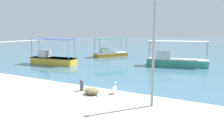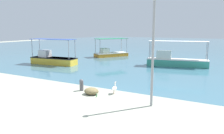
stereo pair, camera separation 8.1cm
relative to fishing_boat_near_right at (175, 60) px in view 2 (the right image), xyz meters
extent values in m
plane|color=#999C8B|center=(-2.14, -15.15, -0.69)|extent=(120.00, 120.00, 0.00)
cube|color=#3D697D|center=(-2.14, 32.85, -0.69)|extent=(110.00, 90.00, 0.00)
cube|color=teal|center=(0.21, 0.04, -0.27)|extent=(6.91, 2.71, 0.84)
cube|color=silver|center=(0.21, 0.04, 0.11)|extent=(6.96, 2.75, 0.08)
cylinder|color=#99999E|center=(3.17, 1.23, 1.16)|extent=(0.08, 0.08, 2.02)
cylinder|color=#99999E|center=(3.40, 0.00, 1.16)|extent=(0.08, 0.08, 2.02)
cylinder|color=#99999E|center=(-2.98, 0.08, 1.16)|extent=(0.08, 0.08, 2.02)
cylinder|color=#99999E|center=(-2.75, -1.15, 1.16)|extent=(0.08, 0.08, 2.02)
cube|color=silver|center=(0.21, 0.04, 2.19)|extent=(6.74, 2.77, 0.05)
cube|color=silver|center=(-1.29, -0.24, 0.61)|extent=(1.81, 1.33, 0.92)
cube|color=orange|center=(-10.84, 4.35, -0.40)|extent=(4.41, 5.37, 0.58)
cube|color=silver|center=(-10.84, 4.35, -0.14)|extent=(4.47, 5.43, 0.08)
cylinder|color=#99999E|center=(-10.27, 6.76, 0.97)|extent=(0.08, 0.08, 2.16)
cylinder|color=#99999E|center=(-8.87, 5.86, 0.97)|extent=(0.08, 0.08, 2.16)
cylinder|color=#99999E|center=(-12.81, 2.85, 0.97)|extent=(0.08, 0.08, 2.16)
cylinder|color=#99999E|center=(-11.40, 1.94, 0.97)|extent=(0.08, 0.08, 2.16)
cube|color=#1D7249|center=(-10.84, 4.35, 2.08)|extent=(4.39, 5.26, 0.05)
cube|color=beige|center=(-11.47, 3.38, 0.27)|extent=(1.71, 1.64, 0.75)
cube|color=gold|center=(-13.34, -5.69, -0.27)|extent=(5.94, 2.19, 0.84)
cube|color=black|center=(-13.34, -5.69, 0.11)|extent=(5.98, 2.23, 0.08)
cylinder|color=#99999E|center=(-10.77, -4.74, 1.24)|extent=(0.08, 0.08, 2.18)
cylinder|color=#99999E|center=(-10.63, -6.09, 1.24)|extent=(0.08, 0.08, 2.18)
cylinder|color=#99999E|center=(-16.05, -5.28, 1.24)|extent=(0.08, 0.08, 2.18)
cylinder|color=#99999E|center=(-15.91, -6.63, 1.24)|extent=(0.08, 0.08, 2.18)
cube|color=#2F4897|center=(-13.34, -5.69, 2.36)|extent=(5.75, 2.27, 0.05)
cube|color=silver|center=(-14.64, -5.82, 0.57)|extent=(1.31, 1.24, 0.83)
cylinder|color=#E0997A|center=(-1.15, -13.00, -0.58)|extent=(0.03, 0.03, 0.22)
cylinder|color=#E0997A|center=(-1.05, -12.99, -0.58)|extent=(0.03, 0.03, 0.22)
ellipsoid|color=white|center=(-1.11, -12.96, -0.34)|extent=(0.35, 0.59, 0.32)
ellipsoid|color=white|center=(-1.08, -13.21, -0.32)|extent=(0.14, 0.17, 0.10)
cylinder|color=white|center=(-1.13, -12.81, -0.11)|extent=(0.07, 0.07, 0.26)
sphere|color=white|center=(-1.13, -12.81, 0.05)|extent=(0.11, 0.11, 0.11)
cone|color=#E5933F|center=(-1.15, -12.65, 0.04)|extent=(0.09, 0.30, 0.06)
cylinder|color=gray|center=(1.82, -14.02, 2.20)|extent=(0.14, 0.14, 5.78)
cylinder|color=#47474C|center=(-3.49, -13.40, -0.37)|extent=(0.27, 0.27, 0.65)
sphere|color=#4C4C51|center=(-3.49, -13.40, -0.01)|extent=(0.28, 0.28, 0.28)
ellipsoid|color=brown|center=(-2.38, -13.82, -0.47)|extent=(1.01, 0.85, 0.45)
cylinder|color=#3F7F4C|center=(-1.77, -14.15, -0.59)|extent=(0.07, 0.07, 0.20)
cylinder|color=#3F7F4C|center=(-1.77, -14.15, -0.46)|extent=(0.03, 0.03, 0.07)
camera|label=1|loc=(5.42, -25.48, 3.63)|focal=35.00mm
camera|label=2|loc=(5.50, -25.44, 3.63)|focal=35.00mm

